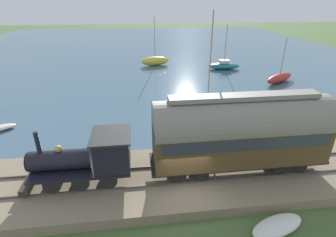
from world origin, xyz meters
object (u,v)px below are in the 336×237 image
at_px(steam_locomotive, 91,156).
at_px(sailboat_yellow, 155,61).
at_px(sailboat_teal, 224,65).
at_px(rowboat_far_out, 278,113).
at_px(beached_dinghy, 277,226).
at_px(sailboat_red, 280,78).
at_px(passenger_coach, 240,131).
at_px(sailboat_white, 206,116).

height_order(steam_locomotive, sailboat_yellow, sailboat_yellow).
xyz_separation_m(sailboat_teal, rowboat_far_out, (-16.97, 0.49, -0.28)).
bearing_deg(beached_dinghy, sailboat_teal, -13.50).
xyz_separation_m(sailboat_red, rowboat_far_out, (-9.63, 5.30, -0.33)).
distance_m(sailboat_teal, sailboat_red, 8.78).
height_order(rowboat_far_out, beached_dinghy, rowboat_far_out).
bearing_deg(beached_dinghy, passenger_coach, 8.88).
relative_size(steam_locomotive, sailboat_yellow, 0.79).
bearing_deg(steam_locomotive, sailboat_white, -48.64).
relative_size(steam_locomotive, sailboat_teal, 0.90).
height_order(steam_locomotive, sailboat_teal, sailboat_teal).
bearing_deg(sailboat_teal, sailboat_red, -141.30).
xyz_separation_m(sailboat_teal, sailboat_red, (-7.34, -4.82, 0.04)).
distance_m(rowboat_far_out, beached_dinghy, 13.76).
bearing_deg(steam_locomotive, sailboat_red, -48.98).
distance_m(sailboat_teal, rowboat_far_out, 16.98).
relative_size(sailboat_white, sailboat_red, 1.63).
xyz_separation_m(passenger_coach, beached_dinghy, (-3.92, -0.61, -2.96)).
height_order(passenger_coach, sailboat_white, sailboat_white).
height_order(steam_locomotive, sailboat_white, sailboat_white).
relative_size(sailboat_yellow, rowboat_far_out, 2.92).
xyz_separation_m(steam_locomotive, sailboat_teal, (25.18, -15.68, -1.68)).
bearing_deg(sailboat_yellow, sailboat_red, -136.60).
bearing_deg(sailboat_teal, passenger_coach, 168.63).
bearing_deg(sailboat_white, rowboat_far_out, -92.74).
bearing_deg(rowboat_far_out, sailboat_white, 62.10).
bearing_deg(sailboat_yellow, steam_locomotive, 158.74).
xyz_separation_m(passenger_coach, sailboat_yellow, (28.80, 2.38, -2.46)).
distance_m(sailboat_white, sailboat_red, 16.16).
bearing_deg(sailboat_white, sailboat_yellow, -3.60).
bearing_deg(sailboat_red, beached_dinghy, 120.73).
relative_size(steam_locomotive, passenger_coach, 0.58).
distance_m(passenger_coach, sailboat_teal, 26.43).
bearing_deg(sailboat_red, sailboat_white, 100.00).
xyz_separation_m(sailboat_red, beached_dinghy, (-21.76, 11.80, -0.37)).
relative_size(passenger_coach, beached_dinghy, 3.32).
xyz_separation_m(sailboat_teal, sailboat_white, (-17.90, 7.42, 0.23)).
distance_m(passenger_coach, sailboat_white, 7.67).
height_order(sailboat_teal, sailboat_yellow, sailboat_yellow).
height_order(passenger_coach, sailboat_yellow, sailboat_yellow).
xyz_separation_m(sailboat_white, rowboat_far_out, (0.93, -6.93, -0.51)).
bearing_deg(sailboat_red, steam_locomotive, 100.23).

